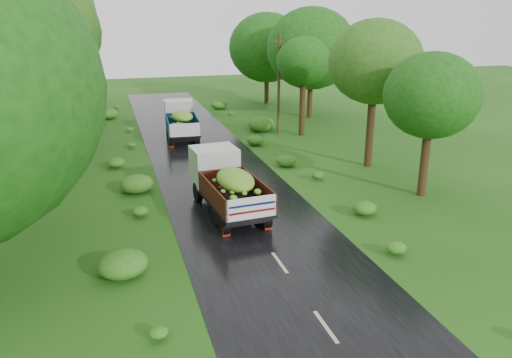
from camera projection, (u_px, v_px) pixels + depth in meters
name	position (u px, v px, depth m)	size (l,w,h in m)	color
ground	(326.00, 327.00, 14.20)	(120.00, 120.00, 0.00)	#1B4A0F
road	(271.00, 251.00, 18.74)	(6.50, 80.00, 0.02)	black
road_lines	(263.00, 239.00, 19.64)	(0.12, 69.60, 0.00)	#BFB78C
truck_near	(226.00, 181.00, 22.13)	(2.57, 6.10, 2.50)	black
truck_far	(181.00, 119.00, 35.17)	(2.42, 5.91, 2.43)	black
utility_pole	(279.00, 84.00, 35.63)	(1.25, 0.20, 7.13)	#382616
trees_left	(12.00, 46.00, 28.23)	(5.20, 36.06, 10.01)	black
trees_right	(313.00, 56.00, 37.30)	(6.35, 30.40, 7.45)	black
shrubs	(219.00, 172.00, 26.81)	(11.90, 44.00, 0.70)	#1F5514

